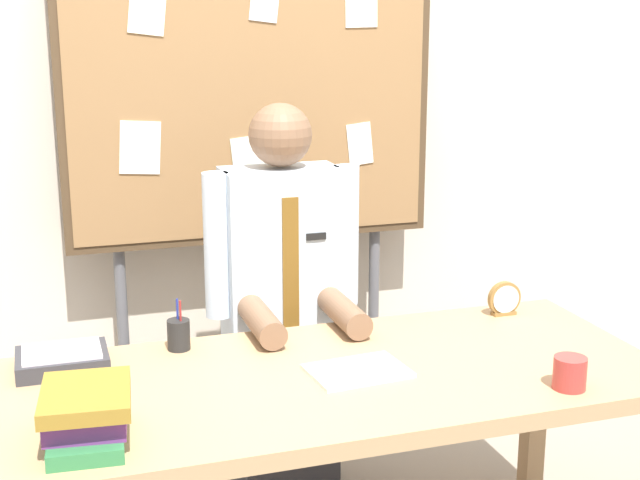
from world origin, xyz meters
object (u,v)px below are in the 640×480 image
Objects in this scene: desk at (340,398)px; pen_holder at (179,334)px; paper_tray at (62,360)px; open_notebook at (358,371)px; bulletin_board at (251,88)px; desk_clock at (504,300)px; person at (283,324)px; book_stack at (86,414)px; coffee_mug at (570,373)px.

pen_holder is (-0.41, 0.33, 0.13)m from desk.
pen_holder is 0.35m from paper_tray.
paper_tray reaches higher than open_notebook.
desk_clock is at bearing -45.10° from bulletin_board.
open_notebook is (0.05, -0.02, 0.09)m from desk.
desk is 7.23× the size of paper_tray.
person reaches higher than book_stack.
pen_holder is at bearing -120.89° from bulletin_board.
person is 0.83m from paper_tray.
coffee_mug is (0.56, -0.91, 0.10)m from person.
book_stack is 0.49m from paper_tray.
bulletin_board is 1.06m from pen_holder.
desk_clock is (0.70, -0.71, -0.68)m from bulletin_board.
pen_holder reaches higher than paper_tray.
desk_clock is at bearing 23.56° from desk.
bulletin_board is at bearing 59.11° from pen_holder.
coffee_mug is (0.52, -0.28, 0.04)m from open_notebook.
coffee_mug is at bearing -66.80° from bulletin_board.
bulletin_board is 6.92× the size of book_stack.
paper_tray is (-0.76, 0.27, 0.11)m from desk.
desk is 0.61m from person.
desk is 0.10m from open_notebook.
book_stack is 3.32× the size of coffee_mug.
pen_holder is 0.62× the size of paper_tray.
desk is 6.79× the size of open_notebook.
paper_tray is (-0.76, -0.33, 0.09)m from person.
paper_tray is at bearing 156.43° from coffee_mug.
pen_holder is at bearing 59.97° from book_stack.
bulletin_board is 1.57m from book_stack.
desk is 0.89× the size of bulletin_board.
open_notebook is at bearing -37.09° from pen_holder.
book_stack is 1.10× the size of open_notebook.
desk_clock is 0.74× the size of pen_holder.
desk is at bearing -19.87° from paper_tray.
open_notebook is 3.02× the size of coffee_mug.
open_notebook is 2.35× the size of desk_clock.
person reaches higher than desk.
desk is at bearing -38.45° from pen_holder.
desk_clock is 1.28× the size of coffee_mug.
person reaches higher than pen_holder.
desk is at bearing 157.03° from open_notebook.
open_notebook is (0.05, -1.03, -0.73)m from bulletin_board.
open_notebook is 1.07× the size of paper_tray.
paper_tray is at bearing -135.78° from bulletin_board.
paper_tray is (-0.04, 0.48, -0.04)m from book_stack.
bulletin_board reaches higher than desk.
desk_clock is (0.66, 0.33, 0.05)m from open_notebook.
desk is 0.77m from book_stack.
paper_tray is at bearing 160.13° from desk.
bulletin_board reaches higher than paper_tray.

